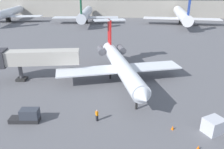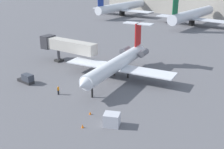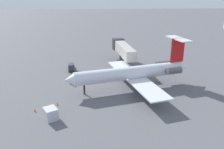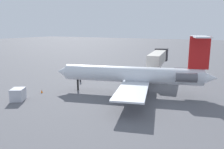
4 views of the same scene
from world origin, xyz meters
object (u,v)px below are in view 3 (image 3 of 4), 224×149
at_px(jet_bridge, 123,49).
at_px(ground_crew_marshaller, 71,81).
at_px(regional_jet, 134,72).
at_px(traffic_cone_near, 57,104).
at_px(cargo_container_uld, 51,114).
at_px(baggage_tug_lead, 71,68).
at_px(traffic_cone_mid, 35,110).

distance_m(jet_bridge, ground_crew_marshaller, 19.37).
relative_size(regional_jet, traffic_cone_near, 50.24).
bearing_deg(cargo_container_uld, baggage_tug_lead, 177.90).
xyz_separation_m(regional_jet, baggage_tug_lead, (-11.95, -14.49, -2.65)).
bearing_deg(cargo_container_uld, regional_jet, 128.11).
bearing_deg(regional_jet, traffic_cone_near, -64.58).
distance_m(baggage_tug_lead, cargo_container_uld, 24.03).
distance_m(regional_jet, ground_crew_marshaller, 14.25).
relative_size(jet_bridge, traffic_cone_mid, 29.20).
xyz_separation_m(ground_crew_marshaller, traffic_cone_mid, (12.01, -4.93, -0.58)).
bearing_deg(traffic_cone_near, ground_crew_marshaller, 172.01).
relative_size(ground_crew_marshaller, baggage_tug_lead, 0.41).
distance_m(regional_jet, jet_bridge, 16.64).
height_order(regional_jet, baggage_tug_lead, regional_jet).
bearing_deg(baggage_tug_lead, cargo_container_uld, -2.10).
relative_size(jet_bridge, baggage_tug_lead, 3.94).
relative_size(ground_crew_marshaller, traffic_cone_mid, 3.07).
relative_size(regional_jet, jet_bridge, 1.72).
height_order(traffic_cone_near, traffic_cone_mid, same).
height_order(ground_crew_marshaller, cargo_container_uld, cargo_container_uld).
bearing_deg(traffic_cone_mid, traffic_cone_near, 121.20).
relative_size(cargo_container_uld, traffic_cone_near, 5.36).
height_order(regional_jet, traffic_cone_mid, regional_jet).
height_order(regional_jet, cargo_container_uld, regional_jet).
height_order(baggage_tug_lead, traffic_cone_near, baggage_tug_lead).
relative_size(traffic_cone_near, traffic_cone_mid, 1.00).
height_order(ground_crew_marshaller, baggage_tug_lead, baggage_tug_lead).
bearing_deg(traffic_cone_mid, jet_bridge, 145.37).
bearing_deg(traffic_cone_mid, ground_crew_marshaller, 157.70).
height_order(jet_bridge, traffic_cone_mid, jet_bridge).
bearing_deg(baggage_tug_lead, regional_jet, 50.48).
distance_m(regional_jet, traffic_cone_near, 17.06).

